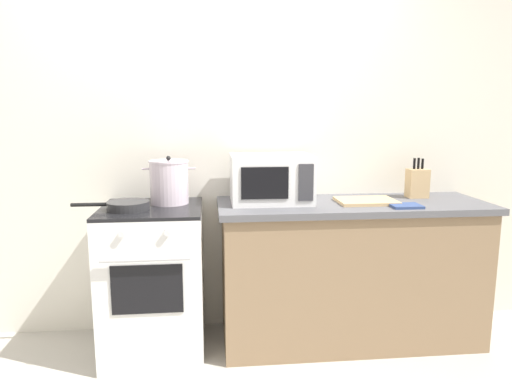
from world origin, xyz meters
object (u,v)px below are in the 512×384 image
stove (155,280)px  frying_pan (128,206)px  stock_pot (170,182)px  knife_block (418,183)px  oven_mitt (406,206)px  cutting_board (367,201)px  microwave (272,179)px

stove → frying_pan: frying_pan is taller
stock_pot → knife_block: (1.62, 0.04, -0.04)m
stock_pot → oven_mitt: 1.44m
stock_pot → frying_pan: (-0.23, -0.17, -0.11)m
cutting_board → knife_block: knife_block is taller
microwave → oven_mitt: size_ratio=2.78×
stove → cutting_board: size_ratio=2.56×
microwave → oven_mitt: bearing=-16.9°
frying_pan → microwave: (0.86, 0.15, 0.12)m
microwave → knife_block: microwave is taller
oven_mitt → stove: bearing=174.0°
stove → microwave: (0.73, 0.08, 0.61)m
stock_pot → frying_pan: 0.31m
stock_pot → oven_mitt: stock_pot is taller
frying_pan → microwave: bearing=9.5°
cutting_board → oven_mitt: 0.25m
cutting_board → stock_pot: bearing=175.2°
frying_pan → oven_mitt: (1.65, -0.09, -0.02)m
stock_pot → cutting_board: stock_pot is taller
frying_pan → microwave: 0.88m
stove → oven_mitt: oven_mitt is taller
stock_pot → microwave: (0.63, -0.02, 0.02)m
stock_pot → knife_block: stock_pot is taller
stove → cutting_board: bearing=0.0°
stove → frying_pan: 0.51m
microwave → knife_block: (0.99, 0.06, -0.05)m
frying_pan → cutting_board: frying_pan is taller
cutting_board → knife_block: bearing=19.6°
stove → frying_pan: size_ratio=2.08×
stock_pot → cutting_board: 1.24m
frying_pan → stove: bearing=27.1°
microwave → cutting_board: bearing=-7.5°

